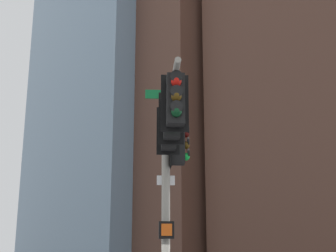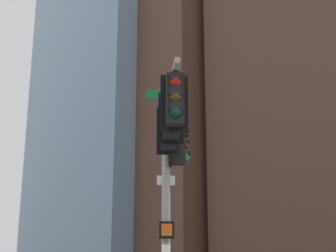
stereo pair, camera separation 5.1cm
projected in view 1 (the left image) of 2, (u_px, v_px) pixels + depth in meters
signal_pole_assembly at (171, 151)px, 11.26m from camera, size 3.70×2.82×6.58m
building_brick_nearside at (165, 49)px, 59.63m from camera, size 23.98×15.08×53.48m
building_glass_tower at (150, 6)px, 68.63m from camera, size 22.65×24.74×72.58m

